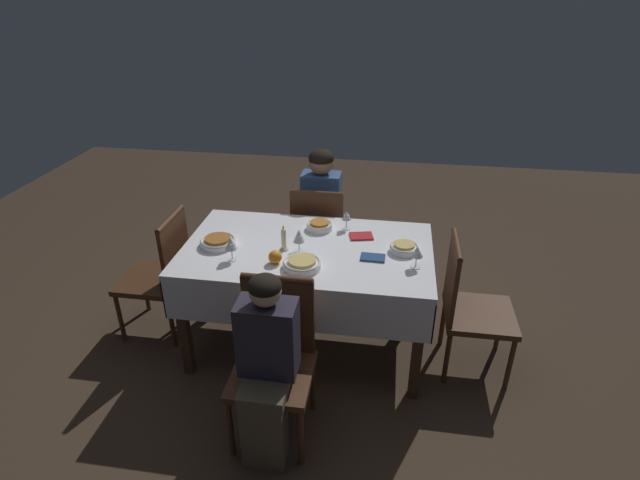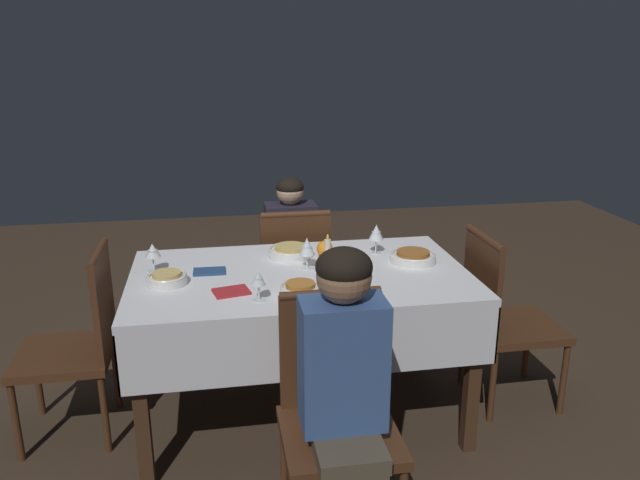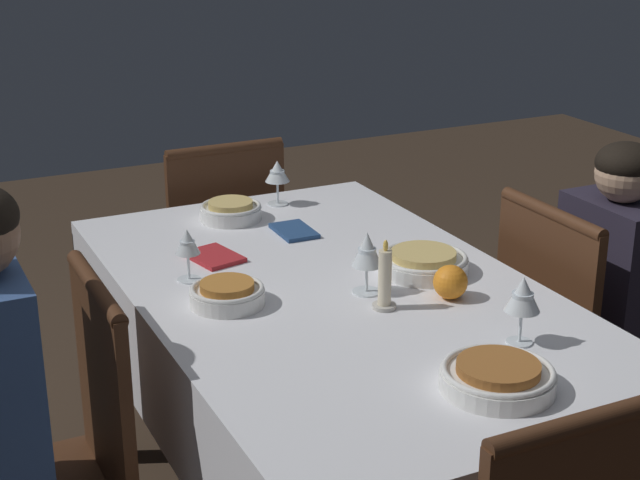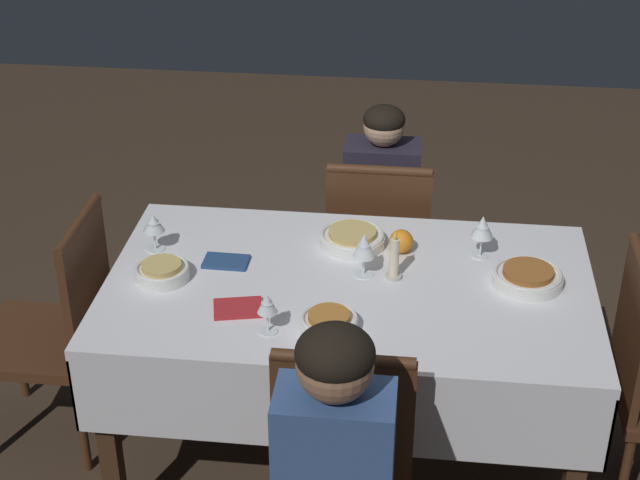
{
  "view_description": "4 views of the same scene",
  "coord_description": "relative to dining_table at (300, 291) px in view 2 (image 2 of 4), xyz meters",
  "views": [
    {
      "loc": [
        -0.5,
        2.74,
        2.32
      ],
      "look_at": [
        -0.08,
        -0.04,
        0.82
      ],
      "focal_mm": 28.0,
      "sensor_mm": 36.0,
      "label": 1
    },
    {
      "loc": [
        -0.38,
        -2.74,
        1.8
      ],
      "look_at": [
        0.1,
        0.02,
        0.92
      ],
      "focal_mm": 35.0,
      "sensor_mm": 36.0,
      "label": 2
    },
    {
      "loc": [
        1.94,
        -0.99,
        1.7
      ],
      "look_at": [
        0.07,
        -0.08,
        0.94
      ],
      "focal_mm": 55.0,
      "sensor_mm": 36.0,
      "label": 3
    },
    {
      "loc": [
        0.21,
        -2.69,
        2.47
      ],
      "look_at": [
        -0.1,
        -0.0,
        0.93
      ],
      "focal_mm": 55.0,
      "sensor_mm": 36.0,
      "label": 4
    }
  ],
  "objects": [
    {
      "name": "orange_fruit",
      "position": [
        0.16,
        0.22,
        0.14
      ],
      "size": [
        0.08,
        0.08,
        0.08
      ],
      "primitive_type": "sphere",
      "color": "orange",
      "rests_on": "dining_table"
    },
    {
      "name": "chair_north",
      "position": [
        0.06,
        0.71,
        -0.18
      ],
      "size": [
        0.43,
        0.43,
        0.92
      ],
      "rotation": [
        0.0,
        0.0,
        3.14
      ],
      "color": "#472816",
      "rests_on": "ground_plane"
    },
    {
      "name": "bowl_east",
      "position": [
        0.57,
        0.06,
        0.12
      ],
      "size": [
        0.23,
        0.23,
        0.06
      ],
      "color": "white",
      "rests_on": "dining_table"
    },
    {
      "name": "person_adult_denim",
      "position": [
        0.03,
        -0.87,
        -0.02
      ],
      "size": [
        0.3,
        0.34,
        1.16
      ],
      "color": "#4C4233",
      "rests_on": "ground_plane"
    },
    {
      "name": "bowl_south",
      "position": [
        -0.04,
        -0.27,
        0.12
      ],
      "size": [
        0.18,
        0.18,
        0.06
      ],
      "color": "white",
      "rests_on": "dining_table"
    },
    {
      "name": "chair_west",
      "position": [
        -1.04,
        0.06,
        -0.18
      ],
      "size": [
        0.43,
        0.43,
        0.92
      ],
      "rotation": [
        0.0,
        0.0,
        -1.57
      ],
      "color": "#472816",
      "rests_on": "ground_plane"
    },
    {
      "name": "candle_centerpiece",
      "position": [
        0.14,
        0.05,
        0.16
      ],
      "size": [
        0.06,
        0.06,
        0.17
      ],
      "color": "beige",
      "rests_on": "dining_table"
    },
    {
      "name": "ground_plane",
      "position": [
        0.0,
        0.0,
        -0.68
      ],
      "size": [
        8.0,
        8.0,
        0.0
      ],
      "primitive_type": "plane",
      "color": "#3D2D21"
    },
    {
      "name": "chair_east",
      "position": [
        1.04,
        -0.02,
        -0.18
      ],
      "size": [
        0.43,
        0.43,
        0.92
      ],
      "rotation": [
        0.0,
        0.0,
        1.57
      ],
      "color": "#472816",
      "rests_on": "ground_plane"
    },
    {
      "name": "dining_table",
      "position": [
        0.0,
        0.0,
        0.0
      ],
      "size": [
        1.59,
        0.94,
        0.78
      ],
      "color": "silver",
      "rests_on": "ground_plane"
    },
    {
      "name": "person_child_dark",
      "position": [
        0.06,
        0.88,
        -0.1
      ],
      "size": [
        0.3,
        0.33,
        1.07
      ],
      "rotation": [
        0.0,
        0.0,
        3.14
      ],
      "color": "#4C4233",
      "rests_on": "ground_plane"
    },
    {
      "name": "wine_glass_east",
      "position": [
        0.43,
        0.22,
        0.2
      ],
      "size": [
        0.08,
        0.08,
        0.15
      ],
      "color": "white",
      "rests_on": "dining_table"
    },
    {
      "name": "wine_glass_north",
      "position": [
        0.04,
        0.06,
        0.2
      ],
      "size": [
        0.07,
        0.07,
        0.15
      ],
      "color": "white",
      "rests_on": "dining_table"
    },
    {
      "name": "wine_glass_south",
      "position": [
        -0.22,
        -0.3,
        0.19
      ],
      "size": [
        0.06,
        0.06,
        0.13
      ],
      "color": "white",
      "rests_on": "dining_table"
    },
    {
      "name": "chair_south",
      "position": [
        0.03,
        -0.71,
        -0.18
      ],
      "size": [
        0.43,
        0.43,
        0.92
      ],
      "color": "#472816",
      "rests_on": "ground_plane"
    },
    {
      "name": "bowl_west",
      "position": [
        -0.61,
        -0.04,
        0.12
      ],
      "size": [
        0.18,
        0.18,
        0.06
      ],
      "color": "white",
      "rests_on": "dining_table"
    },
    {
      "name": "napkin_red_folded",
      "position": [
        -0.42,
        0.08,
        0.1
      ],
      "size": [
        0.15,
        0.1,
        0.01
      ],
      "rotation": [
        0.0,
        0.0,
        -0.02
      ],
      "color": "navy",
      "rests_on": "dining_table"
    },
    {
      "name": "napkin_spare_side",
      "position": [
        -0.33,
        -0.2,
        0.1
      ],
      "size": [
        0.17,
        0.14,
        0.01
      ],
      "rotation": [
        0.0,
        0.0,
        0.22
      ],
      "color": "#AD2328",
      "rests_on": "dining_table"
    },
    {
      "name": "wine_glass_west",
      "position": [
        -0.68,
        0.14,
        0.19
      ],
      "size": [
        0.07,
        0.07,
        0.14
      ],
      "color": "white",
      "rests_on": "dining_table"
    },
    {
      "name": "bowl_north",
      "position": [
        -0.01,
        0.25,
        0.12
      ],
      "size": [
        0.23,
        0.23,
        0.06
      ],
      "color": "white",
      "rests_on": "dining_table"
    }
  ]
}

